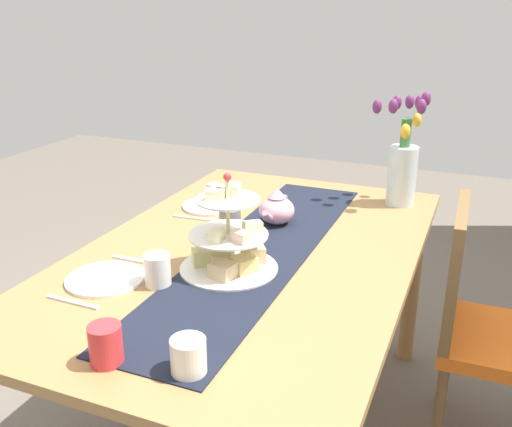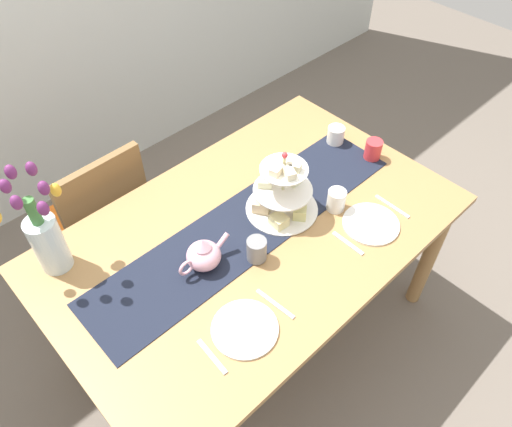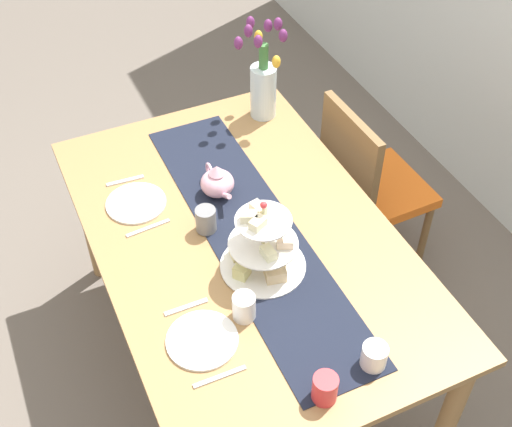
{
  "view_description": "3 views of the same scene",
  "coord_description": "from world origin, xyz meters",
  "px_view_note": "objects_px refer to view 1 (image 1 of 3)",
  "views": [
    {
      "loc": [
        1.58,
        0.68,
        1.55
      ],
      "look_at": [
        -0.08,
        -0.01,
        0.88
      ],
      "focal_mm": 39.97,
      "sensor_mm": 36.0,
      "label": 1
    },
    {
      "loc": [
        -0.88,
        -0.94,
        2.27
      ],
      "look_at": [
        0.04,
        0.02,
        0.83
      ],
      "focal_mm": 34.48,
      "sensor_mm": 36.0,
      "label": 2
    },
    {
      "loc": [
        1.56,
        -0.67,
        2.55
      ],
      "look_at": [
        -0.02,
        0.06,
        0.85
      ],
      "focal_mm": 47.3,
      "sensor_mm": 36.0,
      "label": 3
    }
  ],
  "objects_px": {
    "knife_left": "(194,218)",
    "fork_right": "(133,260)",
    "teapot": "(277,209)",
    "cream_jug": "(188,356)",
    "mug_orange": "(106,344)",
    "tiered_cake_stand": "(230,244)",
    "knife_right": "(73,302)",
    "mug_white_text": "(157,270)",
    "dinner_plate_left": "(211,206)",
    "tulip_vase": "(403,163)",
    "chair_left": "(484,321)",
    "fork_left": "(227,195)",
    "dinner_plate_right": "(105,279)",
    "mug_grey": "(230,222)",
    "dining_table": "(250,277)"
  },
  "relations": [
    {
      "from": "chair_left",
      "to": "fork_left",
      "type": "height_order",
      "value": "chair_left"
    },
    {
      "from": "teapot",
      "to": "fork_right",
      "type": "height_order",
      "value": "teapot"
    },
    {
      "from": "tulip_vase",
      "to": "knife_right",
      "type": "relative_size",
      "value": 2.67
    },
    {
      "from": "knife_right",
      "to": "mug_white_text",
      "type": "relative_size",
      "value": 1.79
    },
    {
      "from": "dinner_plate_left",
      "to": "fork_left",
      "type": "xyz_separation_m",
      "value": [
        -0.14,
        0.0,
        -0.0
      ]
    },
    {
      "from": "chair_left",
      "to": "mug_grey",
      "type": "distance_m",
      "value": 0.95
    },
    {
      "from": "chair_left",
      "to": "cream_jug",
      "type": "relative_size",
      "value": 10.71
    },
    {
      "from": "knife_left",
      "to": "fork_right",
      "type": "distance_m",
      "value": 0.4
    },
    {
      "from": "dining_table",
      "to": "cream_jug",
      "type": "bearing_deg",
      "value": 11.67
    },
    {
      "from": "dinner_plate_left",
      "to": "fork_right",
      "type": "xyz_separation_m",
      "value": [
        0.55,
        0.0,
        -0.0
      ]
    },
    {
      "from": "fork_left",
      "to": "mug_orange",
      "type": "relative_size",
      "value": 1.58
    },
    {
      "from": "fork_left",
      "to": "fork_right",
      "type": "bearing_deg",
      "value": 0.0
    },
    {
      "from": "teapot",
      "to": "tulip_vase",
      "type": "bearing_deg",
      "value": 136.44
    },
    {
      "from": "fork_left",
      "to": "mug_white_text",
      "type": "xyz_separation_m",
      "value": [
        0.8,
        0.16,
        0.04
      ]
    },
    {
      "from": "knife_right",
      "to": "teapot",
      "type": "bearing_deg",
      "value": 158.09
    },
    {
      "from": "dinner_plate_left",
      "to": "dinner_plate_right",
      "type": "bearing_deg",
      "value": 0.0
    },
    {
      "from": "chair_left",
      "to": "teapot",
      "type": "height_order",
      "value": "teapot"
    },
    {
      "from": "chair_left",
      "to": "tiered_cake_stand",
      "type": "distance_m",
      "value": 0.96
    },
    {
      "from": "tiered_cake_stand",
      "to": "knife_right",
      "type": "height_order",
      "value": "tiered_cake_stand"
    },
    {
      "from": "chair_left",
      "to": "cream_jug",
      "type": "xyz_separation_m",
      "value": [
        0.98,
        -0.61,
        0.32
      ]
    },
    {
      "from": "knife_left",
      "to": "cream_jug",
      "type": "bearing_deg",
      "value": 27.72
    },
    {
      "from": "tiered_cake_stand",
      "to": "mug_white_text",
      "type": "height_order",
      "value": "tiered_cake_stand"
    },
    {
      "from": "mug_orange",
      "to": "tulip_vase",
      "type": "bearing_deg",
      "value": 162.21
    },
    {
      "from": "teapot",
      "to": "cream_jug",
      "type": "relative_size",
      "value": 2.8
    },
    {
      "from": "tiered_cake_stand",
      "to": "fork_right",
      "type": "distance_m",
      "value": 0.33
    },
    {
      "from": "cream_jug",
      "to": "fork_right",
      "type": "height_order",
      "value": "cream_jug"
    },
    {
      "from": "chair_left",
      "to": "tulip_vase",
      "type": "xyz_separation_m",
      "value": [
        -0.34,
        -0.37,
        0.45
      ]
    },
    {
      "from": "tiered_cake_stand",
      "to": "fork_left",
      "type": "bearing_deg",
      "value": -153.89
    },
    {
      "from": "knife_left",
      "to": "mug_orange",
      "type": "bearing_deg",
      "value": 16.04
    },
    {
      "from": "chair_left",
      "to": "fork_left",
      "type": "distance_m",
      "value": 1.1
    },
    {
      "from": "tiered_cake_stand",
      "to": "knife_right",
      "type": "bearing_deg",
      "value": -41.37
    },
    {
      "from": "knife_left",
      "to": "dinner_plate_left",
      "type": "bearing_deg",
      "value": 180.0
    },
    {
      "from": "knife_left",
      "to": "dinner_plate_right",
      "type": "height_order",
      "value": "dinner_plate_right"
    },
    {
      "from": "teapot",
      "to": "tulip_vase",
      "type": "xyz_separation_m",
      "value": [
        -0.4,
        0.38,
        0.11
      ]
    },
    {
      "from": "tiered_cake_stand",
      "to": "mug_white_text",
      "type": "bearing_deg",
      "value": -40.92
    },
    {
      "from": "cream_jug",
      "to": "mug_orange",
      "type": "distance_m",
      "value": 0.19
    },
    {
      "from": "dining_table",
      "to": "teapot",
      "type": "xyz_separation_m",
      "value": [
        -0.25,
        0.0,
        0.16
      ]
    },
    {
      "from": "tulip_vase",
      "to": "mug_white_text",
      "type": "relative_size",
      "value": 4.78
    },
    {
      "from": "chair_left",
      "to": "mug_white_text",
      "type": "xyz_separation_m",
      "value": [
        0.65,
        -0.9,
        0.32
      ]
    },
    {
      "from": "teapot",
      "to": "mug_grey",
      "type": "relative_size",
      "value": 2.51
    },
    {
      "from": "tulip_vase",
      "to": "dining_table",
      "type": "bearing_deg",
      "value": -30.34
    },
    {
      "from": "knife_right",
      "to": "mug_white_text",
      "type": "distance_m",
      "value": 0.24
    },
    {
      "from": "fork_right",
      "to": "chair_left",
      "type": "bearing_deg",
      "value": 116.91
    },
    {
      "from": "dining_table",
      "to": "mug_grey",
      "type": "relative_size",
      "value": 17.43
    },
    {
      "from": "cream_jug",
      "to": "tulip_vase",
      "type": "bearing_deg",
      "value": 169.51
    },
    {
      "from": "tulip_vase",
      "to": "knife_right",
      "type": "bearing_deg",
      "value": -30.59
    },
    {
      "from": "dinner_plate_left",
      "to": "fork_right",
      "type": "bearing_deg",
      "value": 0.0
    },
    {
      "from": "teapot",
      "to": "cream_jug",
      "type": "height_order",
      "value": "teapot"
    },
    {
      "from": "fork_left",
      "to": "mug_orange",
      "type": "bearing_deg",
      "value": 12.2
    },
    {
      "from": "knife_left",
      "to": "mug_grey",
      "type": "distance_m",
      "value": 0.22
    }
  ]
}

